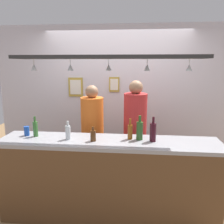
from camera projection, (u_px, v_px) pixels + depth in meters
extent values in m
plane|color=olive|center=(111.00, 199.00, 3.30)|extent=(8.00, 8.00, 0.00)
cube|color=silver|center=(118.00, 100.00, 4.09)|extent=(4.40, 0.06, 2.60)
cube|color=#99999E|center=(108.00, 142.00, 2.74)|extent=(2.70, 0.55, 0.04)
cube|color=brown|center=(106.00, 192.00, 2.60)|extent=(2.65, 0.04, 0.98)
cube|color=black|center=(108.00, 57.00, 2.58)|extent=(2.20, 0.36, 0.04)
cylinder|color=silver|center=(33.00, 59.00, 2.62)|extent=(0.06, 0.06, 0.00)
cylinder|color=silver|center=(34.00, 62.00, 2.62)|extent=(0.01, 0.01, 0.06)
cone|color=silver|center=(34.00, 67.00, 2.64)|extent=(0.07, 0.07, 0.08)
cylinder|color=silver|center=(70.00, 59.00, 2.58)|extent=(0.06, 0.06, 0.00)
cylinder|color=silver|center=(70.00, 62.00, 2.59)|extent=(0.01, 0.01, 0.06)
cone|color=silver|center=(70.00, 67.00, 2.60)|extent=(0.07, 0.07, 0.08)
cylinder|color=silver|center=(109.00, 59.00, 2.59)|extent=(0.06, 0.06, 0.00)
cylinder|color=silver|center=(109.00, 62.00, 2.60)|extent=(0.01, 0.01, 0.06)
cone|color=silver|center=(109.00, 67.00, 2.61)|extent=(0.07, 0.07, 0.08)
cylinder|color=silver|center=(147.00, 59.00, 2.54)|extent=(0.06, 0.06, 0.00)
cylinder|color=silver|center=(147.00, 62.00, 2.55)|extent=(0.01, 0.01, 0.06)
cone|color=silver|center=(147.00, 67.00, 2.56)|extent=(0.07, 0.07, 0.08)
cylinder|color=silver|center=(190.00, 59.00, 2.44)|extent=(0.06, 0.06, 0.00)
cylinder|color=silver|center=(190.00, 61.00, 2.44)|extent=(0.01, 0.01, 0.06)
cone|color=silver|center=(189.00, 68.00, 2.46)|extent=(0.07, 0.07, 0.08)
cube|color=#2D334C|center=(93.00, 164.00, 3.56)|extent=(0.17, 0.18, 0.77)
cylinder|color=orange|center=(92.00, 120.00, 3.41)|extent=(0.34, 0.34, 0.67)
sphere|color=#9E7556|center=(92.00, 92.00, 3.32)|extent=(0.19, 0.19, 0.19)
cube|color=#2D334C|center=(134.00, 165.00, 3.49)|extent=(0.17, 0.18, 0.81)
cylinder|color=red|center=(135.00, 117.00, 3.34)|extent=(0.34, 0.34, 0.70)
sphere|color=#9E7556|center=(136.00, 87.00, 3.24)|extent=(0.20, 0.20, 0.20)
cylinder|color=#336B2D|center=(35.00, 129.00, 2.88)|extent=(0.06, 0.06, 0.19)
cylinder|color=#336B2D|center=(35.00, 119.00, 2.85)|extent=(0.03, 0.03, 0.07)
cylinder|color=#512D14|center=(93.00, 136.00, 2.71)|extent=(0.07, 0.07, 0.13)
cylinder|color=#512D14|center=(93.00, 129.00, 2.69)|extent=(0.03, 0.03, 0.05)
cylinder|color=#380F19|center=(153.00, 132.00, 2.69)|extent=(0.08, 0.08, 0.22)
cylinder|color=#380F19|center=(153.00, 120.00, 2.66)|extent=(0.03, 0.03, 0.08)
cylinder|color=#2D5623|center=(140.00, 131.00, 2.75)|extent=(0.08, 0.08, 0.22)
cylinder|color=#2D5623|center=(140.00, 119.00, 2.72)|extent=(0.03, 0.03, 0.08)
cylinder|color=brown|center=(130.00, 132.00, 2.77)|extent=(0.06, 0.06, 0.18)
cylinder|color=brown|center=(130.00, 122.00, 2.74)|extent=(0.03, 0.03, 0.08)
cylinder|color=silver|center=(68.00, 133.00, 2.77)|extent=(0.06, 0.06, 0.17)
cylinder|color=silver|center=(68.00, 123.00, 2.75)|extent=(0.03, 0.03, 0.06)
cylinder|color=#1E4CB2|center=(27.00, 131.00, 2.92)|extent=(0.07, 0.07, 0.12)
cube|color=#B29338|center=(76.00, 87.00, 4.08)|extent=(0.26, 0.02, 0.34)
cube|color=white|center=(75.00, 87.00, 4.07)|extent=(0.20, 0.01, 0.26)
cube|color=#B29338|center=(114.00, 84.00, 4.00)|extent=(0.18, 0.02, 0.26)
cube|color=white|center=(114.00, 84.00, 3.99)|extent=(0.14, 0.01, 0.20)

